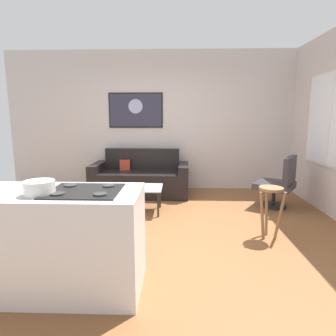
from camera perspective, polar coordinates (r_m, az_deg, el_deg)
name	(u,v)px	position (r m, az deg, el deg)	size (l,w,h in m)	color
ground	(155,234)	(3.87, -2.57, -12.95)	(6.40, 6.40, 0.04)	brown
back_wall	(164,121)	(5.98, -0.86, 9.25)	(6.40, 0.05, 2.80)	beige
couch	(141,179)	(5.60, -5.46, -2.24)	(1.86, 0.86, 0.86)	black
coffee_table	(133,189)	(4.58, -6.98, -4.18)	(0.93, 0.55, 0.40)	silver
armchair	(279,183)	(5.09, 21.19, -2.77)	(0.80, 0.81, 0.87)	black
bar_stool	(270,200)	(3.77, 19.62, -6.04)	(0.34, 0.33, 0.65)	olive
kitchen_counter	(57,240)	(2.74, -21.05, -13.25)	(1.45, 0.69, 0.91)	white
mixing_bowl	(39,188)	(2.52, -24.14, -3.64)	(0.25, 0.25, 0.12)	silver
wall_painting	(136,110)	(5.99, -6.42, 11.31)	(1.10, 0.03, 0.70)	black
window	(331,120)	(5.01, 29.56, 8.29)	(0.03, 1.47, 1.43)	silver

